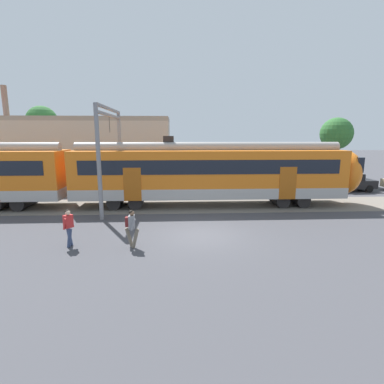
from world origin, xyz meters
TOP-DOWN VIEW (x-y plane):
  - ground_plane at (0.00, 0.00)m, footprint 160.00×160.00m
  - track_bed at (-9.97, 6.24)m, footprint 80.00×4.40m
  - commuter_train at (-7.48, 6.23)m, footprint 38.05×3.07m
  - pedestrian_red at (-5.82, -1.25)m, footprint 0.48×0.67m
  - pedestrian_grey at (-3.10, -1.48)m, footprint 0.64×0.53m
  - parked_car_black at (13.83, 10.93)m, footprint 4.09×1.93m
  - catenary_gantry at (-5.48, 6.24)m, footprint 0.24×6.64m
  - background_building at (-11.14, 15.15)m, footprint 18.55×5.00m
  - street_tree_right at (14.61, 15.37)m, footprint 3.11×3.11m
  - street_tree_left at (-13.66, 15.35)m, footprint 2.85×2.85m

SIDE VIEW (x-z plane):
  - ground_plane at x=0.00m, z-range 0.00..0.00m
  - track_bed at x=-9.97m, z-range 0.00..0.01m
  - parked_car_black at x=13.83m, z-range 0.01..1.55m
  - pedestrian_red at x=-5.82m, z-range 0.13..1.80m
  - pedestrian_grey at x=-3.10m, z-range 0.16..1.82m
  - commuter_train at x=-7.48m, z-range -0.11..4.62m
  - background_building at x=-11.14m, z-range -1.39..7.81m
  - catenary_gantry at x=-5.48m, z-range 1.05..7.58m
  - street_tree_right at x=14.61m, z-range 1.65..8.13m
  - street_tree_left at x=-13.66m, z-range 2.22..9.68m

